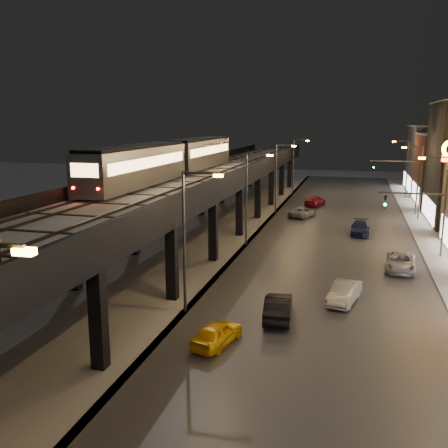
# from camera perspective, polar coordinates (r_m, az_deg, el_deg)

# --- Properties ---
(ground) EXTENTS (220.00, 220.00, 0.00)m
(ground) POSITION_cam_1_polar(r_m,az_deg,el_deg) (21.56, -14.91, -22.41)
(ground) COLOR silver
(road_surface) EXTENTS (17.00, 120.00, 0.06)m
(road_surface) POSITION_cam_1_polar(r_m,az_deg,el_deg) (51.73, 12.40, -1.89)
(road_surface) COLOR #46474D
(road_surface) RESTS_ON ground
(sidewalk_right) EXTENTS (4.00, 120.00, 0.14)m
(sidewalk_right) POSITION_cam_1_polar(r_m,az_deg,el_deg) (52.32, 23.41, -2.40)
(sidewalk_right) COLOR #9FA1A8
(sidewalk_right) RESTS_ON ground
(under_viaduct_pavement) EXTENTS (11.00, 120.00, 0.06)m
(under_viaduct_pavement) POSITION_cam_1_polar(r_m,az_deg,el_deg) (53.93, -2.06, -1.06)
(under_viaduct_pavement) COLOR #9FA1A8
(under_viaduct_pavement) RESTS_ON ground
(elevated_viaduct) EXTENTS (9.00, 100.00, 6.30)m
(elevated_viaduct) POSITION_cam_1_polar(r_m,az_deg,el_deg) (49.99, -3.17, 4.42)
(elevated_viaduct) COLOR black
(elevated_viaduct) RESTS_ON ground
(viaduct_trackbed) EXTENTS (8.40, 100.00, 0.32)m
(viaduct_trackbed) POSITION_cam_1_polar(r_m,az_deg,el_deg) (50.02, -3.14, 5.31)
(viaduct_trackbed) COLOR #B2B7C1
(viaduct_trackbed) RESTS_ON elevated_viaduct
(viaduct_parapet_streetside) EXTENTS (0.30, 100.00, 1.10)m
(viaduct_parapet_streetside) POSITION_cam_1_polar(r_m,az_deg,el_deg) (48.83, 1.76, 5.71)
(viaduct_parapet_streetside) COLOR black
(viaduct_parapet_streetside) RESTS_ON elevated_viaduct
(viaduct_parapet_far) EXTENTS (0.30, 100.00, 1.10)m
(viaduct_parapet_far) POSITION_cam_1_polar(r_m,az_deg,el_deg) (51.50, -7.76, 5.92)
(viaduct_parapet_far) COLOR black
(viaduct_parapet_far) RESTS_ON elevated_viaduct
(building_f) EXTENTS (12.20, 16.20, 11.16)m
(building_f) POSITION_cam_1_polar(r_m,az_deg,el_deg) (92.68, 24.09, 6.77)
(building_f) COLOR #3B3943
(building_f) RESTS_ON ground
(streetlight_left_1) EXTENTS (2.57, 0.28, 9.00)m
(streetlight_left_1) POSITION_cam_1_polar(r_m,az_deg,el_deg) (30.69, -4.12, -0.97)
(streetlight_left_1) COLOR #38383A
(streetlight_left_1) RESTS_ON ground
(streetlight_left_2) EXTENTS (2.57, 0.28, 9.00)m
(streetlight_left_2) POSITION_cam_1_polar(r_m,az_deg,el_deg) (47.80, 2.90, 3.62)
(streetlight_left_2) COLOR #38383A
(streetlight_left_2) RESTS_ON ground
(streetlight_right_2) EXTENTS (2.56, 0.28, 9.00)m
(streetlight_right_2) POSITION_cam_1_polar(r_m,az_deg,el_deg) (47.36, 23.67, 2.57)
(streetlight_right_2) COLOR #38383A
(streetlight_right_2) RESTS_ON ground
(streetlight_left_3) EXTENTS (2.57, 0.28, 9.00)m
(streetlight_left_3) POSITION_cam_1_polar(r_m,az_deg,el_deg) (65.39, 6.21, 5.75)
(streetlight_left_3) COLOR #38383A
(streetlight_left_3) RESTS_ON ground
(streetlight_right_3) EXTENTS (2.56, 0.28, 9.00)m
(streetlight_right_3) POSITION_cam_1_polar(r_m,az_deg,el_deg) (65.07, 21.37, 4.99)
(streetlight_right_3) COLOR #38383A
(streetlight_right_3) RESTS_ON ground
(streetlight_left_4) EXTENTS (2.57, 0.28, 9.00)m
(streetlight_left_4) POSITION_cam_1_polar(r_m,az_deg,el_deg) (83.15, 8.12, 6.97)
(streetlight_left_4) COLOR #38383A
(streetlight_left_4) RESTS_ON ground
(streetlight_right_4) EXTENTS (2.56, 0.28, 9.00)m
(streetlight_right_4) POSITION_cam_1_polar(r_m,az_deg,el_deg) (82.90, 20.04, 6.37)
(streetlight_right_4) COLOR #38383A
(streetlight_right_4) RESTS_ON ground
(traffic_light_rig_a) EXTENTS (6.10, 0.34, 7.00)m
(traffic_light_rig_a) POSITION_cam_1_polar(r_m,az_deg,el_deg) (38.58, 24.21, -0.47)
(traffic_light_rig_a) COLOR #38383A
(traffic_light_rig_a) RESTS_ON ground
(traffic_light_rig_b) EXTENTS (6.10, 0.34, 7.00)m
(traffic_light_rig_b) POSITION_cam_1_polar(r_m,az_deg,el_deg) (68.02, 20.31, 4.70)
(traffic_light_rig_b) COLOR #38383A
(traffic_light_rig_b) RESTS_ON ground
(subway_train) EXTENTS (2.82, 34.47, 3.37)m
(subway_train) POSITION_cam_1_polar(r_m,az_deg,el_deg) (50.86, -5.79, 7.53)
(subway_train) COLOR gray
(subway_train) RESTS_ON viaduct_trackbed
(car_taxi) EXTENTS (2.37, 4.04, 1.29)m
(car_taxi) POSITION_cam_1_polar(r_m,az_deg,el_deg) (27.59, -0.83, -12.49)
(car_taxi) COLOR #FCBE09
(car_taxi) RESTS_ON ground
(car_near_white) EXTENTS (2.01, 4.67, 1.49)m
(car_near_white) POSITION_cam_1_polar(r_m,az_deg,el_deg) (31.10, 6.21, -9.48)
(car_near_white) COLOR black
(car_near_white) RESTS_ON ground
(car_mid_silver) EXTENTS (3.55, 5.03, 1.27)m
(car_mid_silver) POSITION_cam_1_polar(r_m,az_deg,el_deg) (63.54, 8.97, 1.32)
(car_mid_silver) COLOR gray
(car_mid_silver) RESTS_ON ground
(car_mid_dark) EXTENTS (3.05, 5.21, 1.42)m
(car_mid_dark) POSITION_cam_1_polar(r_m,az_deg,el_deg) (72.09, 10.33, 2.56)
(car_mid_dark) COLOR maroon
(car_mid_dark) RESTS_ON ground
(car_onc_silver) EXTENTS (2.37, 4.43, 1.39)m
(car_onc_silver) POSITION_cam_1_polar(r_m,az_deg,el_deg) (34.44, 13.58, -7.71)
(car_onc_silver) COLOR #A7A7A9
(car_onc_silver) RESTS_ON ground
(car_onc_dark) EXTENTS (2.71, 5.09, 1.36)m
(car_onc_dark) POSITION_cam_1_polar(r_m,az_deg,el_deg) (42.89, 19.52, -4.22)
(car_onc_dark) COLOR #B6B5C3
(car_onc_dark) RESTS_ON ground
(car_onc_white) EXTENTS (2.03, 4.74, 1.36)m
(car_onc_white) POSITION_cam_1_polar(r_m,az_deg,el_deg) (55.02, 15.30, -0.53)
(car_onc_white) COLOR #151C4A
(car_onc_white) RESTS_ON ground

